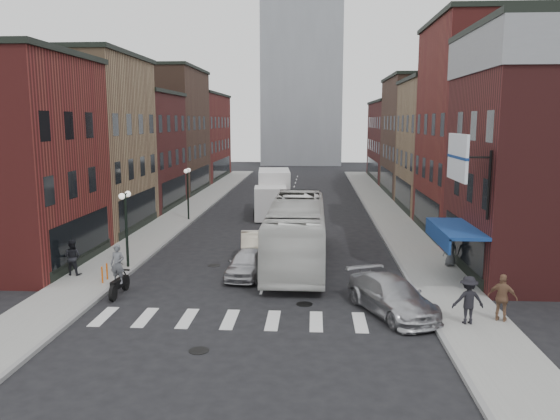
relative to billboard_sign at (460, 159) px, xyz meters
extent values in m
plane|color=black|center=(-8.59, -0.50, -6.13)|extent=(160.00, 160.00, 0.00)
cube|color=gray|center=(-17.09, 21.50, -6.06)|extent=(3.00, 74.00, 0.15)
cube|color=gray|center=(-0.09, 21.50, -6.06)|extent=(3.00, 74.00, 0.15)
cube|color=gray|center=(-15.59, 21.50, -6.13)|extent=(0.20, 74.00, 0.16)
cube|color=gray|center=(-1.59, 21.50, -6.13)|extent=(0.20, 74.00, 0.16)
cube|color=silver|center=(-8.59, -3.50, -6.13)|extent=(12.00, 2.20, 0.01)
cube|color=black|center=(-18.61, 4.00, -4.53)|extent=(0.08, 7.20, 2.20)
cube|color=#856649|center=(-23.59, 13.50, -0.13)|extent=(10.00, 10.00, 12.00)
cube|color=black|center=(-18.61, 13.50, -4.53)|extent=(0.08, 8.00, 2.20)
cube|color=black|center=(-23.59, 13.50, 6.02)|extent=(10.30, 10.20, 0.30)
cube|color=#4E1C1C|center=(-23.59, 23.50, -1.13)|extent=(10.00, 10.00, 10.00)
cube|color=black|center=(-18.61, 23.50, -4.53)|extent=(0.08, 8.00, 2.20)
cube|color=black|center=(-23.59, 23.50, 4.02)|extent=(10.30, 10.20, 0.30)
cube|color=#4D3226|center=(-23.59, 34.50, 0.37)|extent=(10.00, 12.00, 13.00)
cube|color=black|center=(-18.61, 34.50, -4.53)|extent=(0.08, 9.60, 2.20)
cube|color=black|center=(-23.59, 34.50, 7.02)|extent=(10.30, 12.20, 0.30)
cube|color=maroon|center=(-23.59, 48.50, -0.63)|extent=(10.00, 16.00, 11.00)
cube|color=black|center=(-18.61, 48.50, -4.53)|extent=(0.08, 12.80, 2.20)
cube|color=black|center=(-23.59, 48.50, 5.02)|extent=(10.30, 16.20, 0.30)
cube|color=black|center=(1.43, 4.00, -4.53)|extent=(0.08, 7.20, 2.20)
cube|color=maroon|center=(6.41, 13.50, 0.87)|extent=(10.00, 10.00, 14.00)
cube|color=black|center=(1.43, 13.50, -4.53)|extent=(0.08, 8.00, 2.20)
cube|color=black|center=(6.41, 13.50, 8.02)|extent=(10.30, 10.20, 0.30)
cube|color=#856649|center=(6.41, 23.50, -0.63)|extent=(10.00, 10.00, 11.00)
cube|color=black|center=(1.43, 23.50, -4.53)|extent=(0.08, 8.00, 2.20)
cube|color=black|center=(6.41, 23.50, 5.02)|extent=(10.30, 10.20, 0.30)
cube|color=#4D3226|center=(6.41, 34.50, -0.13)|extent=(10.00, 12.00, 12.00)
cube|color=black|center=(1.43, 34.50, -4.53)|extent=(0.08, 9.60, 2.20)
cube|color=black|center=(6.41, 34.50, 6.02)|extent=(10.30, 12.20, 0.30)
cube|color=#4E1C1C|center=(6.41, 48.50, -1.13)|extent=(10.00, 16.00, 10.00)
cube|color=black|center=(1.43, 48.50, -4.53)|extent=(0.08, 12.80, 2.20)
cube|color=black|center=(6.41, 48.50, 4.02)|extent=(10.30, 16.20, 0.30)
cube|color=navy|center=(0.51, 2.00, -3.43)|extent=(1.80, 5.00, 0.15)
cube|color=navy|center=(-0.34, 2.00, -3.78)|extent=(0.10, 5.00, 0.70)
cylinder|color=black|center=(1.31, 0.00, -1.13)|extent=(0.12, 0.12, 3.00)
cylinder|color=black|center=(0.61, 0.00, 0.07)|extent=(1.40, 0.08, 0.08)
cube|color=silver|center=(-0.09, 0.00, 0.07)|extent=(0.12, 3.00, 2.00)
cube|color=#9399A0|center=(-8.59, 77.50, 18.87)|extent=(14.00, 14.00, 50.00)
cylinder|color=black|center=(-15.99, 3.50, -4.13)|extent=(0.14, 0.14, 4.00)
cylinder|color=black|center=(-15.99, 3.50, -2.13)|extent=(0.06, 0.90, 0.06)
sphere|color=white|center=(-15.99, 3.05, -2.18)|extent=(0.32, 0.32, 0.32)
sphere|color=white|center=(-15.99, 3.95, -2.18)|extent=(0.32, 0.32, 0.32)
cylinder|color=black|center=(-15.99, 17.50, -4.13)|extent=(0.14, 0.14, 4.00)
cylinder|color=black|center=(-15.99, 17.50, -2.13)|extent=(0.06, 0.90, 0.06)
sphere|color=white|center=(-15.99, 17.05, -2.18)|extent=(0.32, 0.32, 0.32)
sphere|color=white|center=(-15.99, 17.95, -2.18)|extent=(0.32, 0.32, 0.32)
cylinder|color=#D8590C|center=(-16.19, 0.50, -5.58)|extent=(0.08, 0.08, 0.80)
cylinder|color=#D8590C|center=(-16.19, 1.10, -5.58)|extent=(0.08, 0.08, 0.80)
cube|color=silver|center=(-9.61, 18.06, -4.75)|extent=(2.67, 2.86, 2.56)
cube|color=black|center=(-9.61, 18.06, -4.50)|extent=(2.61, 1.64, 1.12)
cube|color=silver|center=(-9.61, 21.94, -3.99)|extent=(3.00, 5.51, 2.96)
cube|color=navy|center=(-9.61, 21.94, -3.99)|extent=(2.76, 2.26, 1.23)
cube|color=black|center=(-9.61, 21.74, -5.67)|extent=(2.81, 6.81, 0.36)
cylinder|color=black|center=(-10.79, 18.26, -5.67)|extent=(0.29, 0.92, 0.92)
cylinder|color=black|center=(-8.44, 18.26, -5.67)|extent=(0.29, 0.92, 0.92)
cylinder|color=black|center=(-10.79, 21.74, -5.67)|extent=(0.29, 0.92, 0.92)
cylinder|color=black|center=(-8.44, 21.74, -5.67)|extent=(0.29, 0.92, 0.92)
cylinder|color=black|center=(-10.79, 23.78, -5.67)|extent=(0.29, 0.92, 0.92)
cylinder|color=black|center=(-8.44, 23.78, -5.67)|extent=(0.29, 0.92, 0.92)
cylinder|color=black|center=(-14.89, 0.00, -5.78)|extent=(0.15, 0.71, 0.71)
cylinder|color=black|center=(-14.89, -1.61, -5.78)|extent=(0.15, 0.71, 0.71)
cube|color=black|center=(-14.89, -0.81, -5.54)|extent=(0.41, 1.31, 0.37)
cube|color=black|center=(-14.89, -0.22, -5.12)|extent=(0.59, 0.13, 0.06)
imported|color=#595B61|center=(-14.89, -0.91, -4.66)|extent=(0.69, 0.49, 1.77)
imported|color=silver|center=(-7.15, 5.37, -4.38)|extent=(2.99, 12.61, 3.51)
imported|color=#BABABF|center=(-9.55, 2.50, -5.44)|extent=(2.06, 4.22, 1.39)
imported|color=beige|center=(-9.39, 5.50, -5.33)|extent=(2.30, 5.05, 1.61)
imported|color=#B0B0B5|center=(-3.03, -2.40, -5.40)|extent=(3.87, 5.42, 1.46)
imported|color=black|center=(-16.09, 2.48, -5.56)|extent=(0.96, 1.71, 0.85)
imported|color=black|center=(-18.19, 1.80, -5.09)|extent=(0.92, 0.59, 1.79)
imported|color=black|center=(-0.37, -3.71, -5.06)|extent=(1.23, 0.68, 1.84)
imported|color=brown|center=(1.01, -3.35, -5.06)|extent=(1.20, 0.97, 1.84)
imported|color=#505357|center=(1.01, 4.72, -5.19)|extent=(0.87, 0.67, 1.59)
camera|label=1|loc=(-6.22, -23.85, 1.62)|focal=35.00mm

